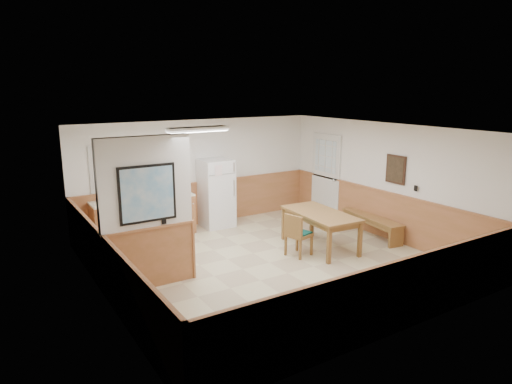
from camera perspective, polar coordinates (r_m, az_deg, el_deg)
ground at (r=8.70m, az=1.70°, el=-8.82°), size 6.00×6.00×0.00m
ceiling at (r=8.11m, az=1.82°, el=7.79°), size 6.00×6.00×0.02m
back_wall at (r=10.88m, az=-7.09°, el=2.41°), size 6.00×0.02×2.50m
right_wall at (r=10.26m, az=15.81°, el=1.36°), size 0.02×6.00×2.50m
left_wall at (r=7.15m, az=-18.68°, el=-3.83°), size 0.02×6.00×2.50m
wainscot_back at (r=11.03m, az=-6.93°, el=-1.44°), size 6.00×0.04×1.00m
wainscot_right at (r=10.42m, az=15.48°, el=-2.69°), size 0.04×6.00×1.00m
wainscot_left at (r=7.40m, az=-18.10°, el=-9.38°), size 0.04×6.00×1.00m
partition_wall at (r=7.53m, az=-13.49°, el=-2.80°), size 1.50×0.20×2.50m
kitchen_counter at (r=10.33m, az=-12.29°, el=-2.88°), size 2.20×0.61×1.00m
exterior_door at (r=11.60m, az=8.70°, el=2.02°), size 0.07×1.02×2.15m
kitchen_window at (r=10.12m, az=-17.91°, el=2.79°), size 0.80×0.04×1.00m
wall_painting at (r=9.99m, az=17.05°, el=2.72°), size 0.04×0.50×0.60m
fluorescent_fixture at (r=8.86m, az=-7.30°, el=7.79°), size 1.20×0.30×0.09m
refrigerator at (r=10.75m, az=-5.00°, el=-0.13°), size 0.73×0.73×1.59m
dining_table at (r=9.37m, az=8.02°, el=-3.10°), size 0.97×1.78×0.75m
dining_bench at (r=10.41m, az=14.26°, el=-3.51°), size 0.60×1.74×0.45m
dining_chair at (r=8.89m, az=5.05°, el=-5.01°), size 0.66×0.52×0.85m
fire_extinguisher at (r=10.36m, az=-9.47°, el=0.89°), size 0.11×0.11×0.43m
soap_bottle at (r=9.93m, az=-17.95°, el=-0.53°), size 0.09×0.09×0.24m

